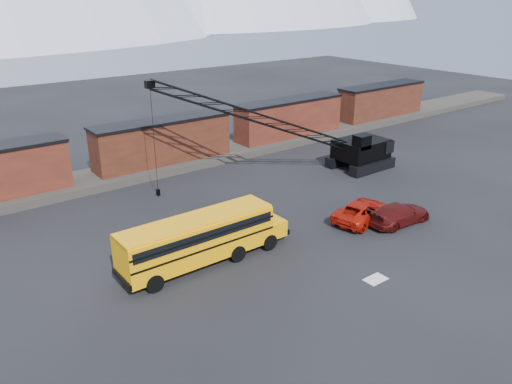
# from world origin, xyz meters

# --- Properties ---
(ground) EXTENTS (160.00, 160.00, 0.00)m
(ground) POSITION_xyz_m (0.00, 0.00, 0.00)
(ground) COLOR black
(ground) RESTS_ON ground
(gravel_berm) EXTENTS (120.00, 5.00, 0.70)m
(gravel_berm) POSITION_xyz_m (0.00, 22.00, 0.35)
(gravel_berm) COLOR #433E37
(gravel_berm) RESTS_ON ground
(boxcar_mid) EXTENTS (13.70, 3.10, 4.17)m
(boxcar_mid) POSITION_xyz_m (0.00, 22.00, 2.76)
(boxcar_mid) COLOR #582718
(boxcar_mid) RESTS_ON gravel_berm
(boxcar_east_near) EXTENTS (13.70, 3.10, 4.17)m
(boxcar_east_near) POSITION_xyz_m (16.00, 22.00, 2.76)
(boxcar_east_near) COLOR #431813
(boxcar_east_near) RESTS_ON gravel_berm
(boxcar_east_far) EXTENTS (13.70, 3.10, 4.17)m
(boxcar_east_far) POSITION_xyz_m (32.00, 22.00, 2.76)
(boxcar_east_far) COLOR #582718
(boxcar_east_far) RESTS_ON gravel_berm
(snow_patch) EXTENTS (1.40, 0.90, 0.02)m
(snow_patch) POSITION_xyz_m (0.50, -4.00, 0.01)
(snow_patch) COLOR silver
(snow_patch) RESTS_ON ground
(school_bus) EXTENTS (11.65, 2.65, 3.19)m
(school_bus) POSITION_xyz_m (-6.69, 3.96, 1.79)
(school_bus) COLOR #FFA305
(school_bus) RESTS_ON ground
(red_pickup) EXTENTS (5.94, 3.66, 1.54)m
(red_pickup) POSITION_xyz_m (6.19, 2.19, 0.77)
(red_pickup) COLOR #B31508
(red_pickup) RESTS_ON ground
(maroon_suv) EXTENTS (5.41, 2.49, 1.53)m
(maroon_suv) POSITION_xyz_m (7.98, 0.17, 0.77)
(maroon_suv) COLOR #470D0C
(maroon_suv) RESTS_ON ground
(crawler_crane) EXTENTS (22.51, 7.78, 9.88)m
(crawler_crane) POSITION_xyz_m (5.34, 13.24, 5.74)
(crawler_crane) COLOR black
(crawler_crane) RESTS_ON ground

